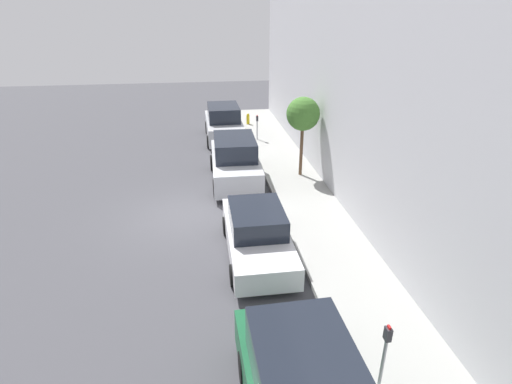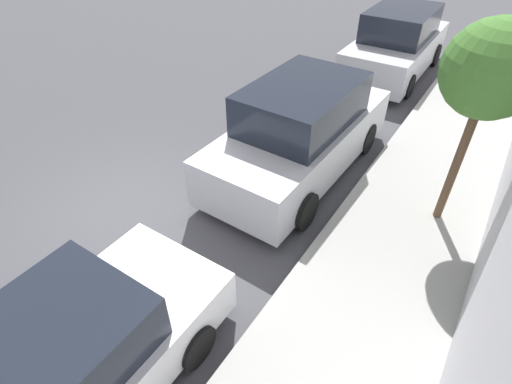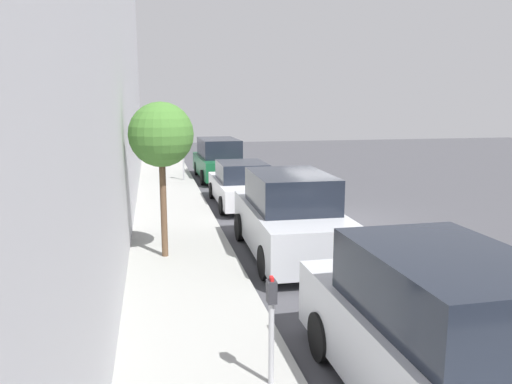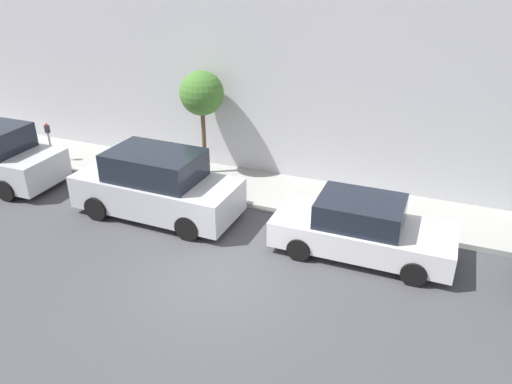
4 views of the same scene
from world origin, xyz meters
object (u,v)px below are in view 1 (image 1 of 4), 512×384
parked_sedan_second (257,233)px  parked_suv_fourth (224,124)px  street_tree (303,114)px  fire_hydrant (248,119)px  parking_meter_far (257,125)px  parking_meter_near (385,350)px  parked_suv_third (235,161)px

parked_sedan_second → parked_suv_fourth: bearing=90.8°
street_tree → fire_hydrant: bearing=97.9°
parked_suv_fourth → parking_meter_far: bearing=-23.3°
street_tree → fire_hydrant: (-1.25, 9.01, -2.39)m
parked_sedan_second → street_tree: size_ratio=1.30×
parked_suv_fourth → street_tree: (2.99, -6.37, 1.96)m
parking_meter_near → parked_sedan_second: bearing=107.8°
fire_hydrant → parked_suv_third: bearing=-100.7°
parking_meter_near → street_tree: size_ratio=0.44×
parked_suv_fourth → parking_meter_near: size_ratio=3.15×
parked_suv_third → parking_meter_far: bearing=72.1°
parked_sedan_second → parked_suv_fourth: (-0.16, 12.25, 0.20)m
parking_meter_near → fire_hydrant: bearing=90.3°
parked_sedan_second → parked_suv_fourth: parked_suv_fourth is taller
parked_sedan_second → fire_hydrant: bearing=83.9°
parking_meter_near → street_tree: street_tree is taller
parking_meter_near → fire_hydrant: parking_meter_near is taller
street_tree → parking_meter_far: bearing=101.6°
street_tree → parking_meter_near: bearing=-95.9°
parked_suv_third → parking_meter_near: size_ratio=3.17×
parked_suv_third → fire_hydrant: (1.69, 8.97, -0.44)m
parked_suv_third → parked_suv_fourth: size_ratio=1.01×
parked_suv_third → street_tree: size_ratio=1.39×
street_tree → fire_hydrant: size_ratio=5.04×
parked_sedan_second → parked_suv_third: (-0.11, 5.92, 0.20)m
parking_meter_near → parked_suv_third: bearing=99.1°
parking_meter_far → fire_hydrant: parking_meter_far is taller
parked_suv_fourth → parking_meter_far: (1.84, -0.79, 0.08)m
parked_suv_third → parked_suv_fourth: same height
parking_meter_far → fire_hydrant: (-0.10, 3.43, -0.52)m
parked_sedan_second → parking_meter_near: size_ratio=2.95×
parked_sedan_second → street_tree: street_tree is taller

